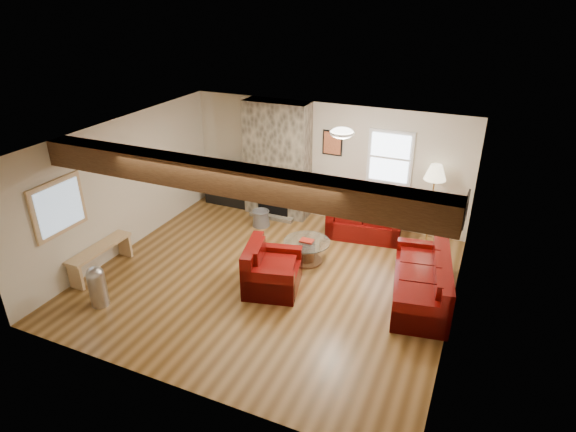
% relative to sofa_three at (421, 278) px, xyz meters
% --- Properties ---
extents(room, '(8.00, 8.00, 8.00)m').
position_rel_sofa_three_xyz_m(room, '(-2.48, -0.44, 0.86)').
color(room, brown).
rests_on(room, ground).
extents(floor, '(6.00, 6.00, 0.00)m').
position_rel_sofa_three_xyz_m(floor, '(-2.48, -0.44, -0.39)').
color(floor, brown).
rests_on(floor, ground).
extents(oak_beam, '(6.00, 0.36, 0.38)m').
position_rel_sofa_three_xyz_m(oak_beam, '(-2.48, -1.69, 1.92)').
color(oak_beam, '#341E0F').
rests_on(oak_beam, room).
extents(chimney_breast, '(1.40, 0.67, 2.50)m').
position_rel_sofa_three_xyz_m(chimney_breast, '(-3.48, 2.06, 0.83)').
color(chimney_breast, '#3C372F').
rests_on(chimney_breast, floor).
extents(back_window, '(0.90, 0.08, 1.10)m').
position_rel_sofa_three_xyz_m(back_window, '(-1.13, 2.27, 1.16)').
color(back_window, silver).
rests_on(back_window, room).
extents(hatch_window, '(0.08, 1.00, 0.90)m').
position_rel_sofa_three_xyz_m(hatch_window, '(-5.44, -1.94, 1.06)').
color(hatch_window, tan).
rests_on(hatch_window, room).
extents(ceiling_dome, '(0.40, 0.40, 0.18)m').
position_rel_sofa_three_xyz_m(ceiling_dome, '(-1.58, 0.46, 2.05)').
color(ceiling_dome, '#F1E3CD').
rests_on(ceiling_dome, room).
extents(artwork_back, '(0.42, 0.06, 0.52)m').
position_rel_sofa_three_xyz_m(artwork_back, '(-2.33, 2.27, 1.31)').
color(artwork_back, black).
rests_on(artwork_back, room).
extents(artwork_right, '(0.06, 0.55, 0.42)m').
position_rel_sofa_three_xyz_m(artwork_right, '(0.48, -0.14, 1.36)').
color(artwork_right, black).
rests_on(artwork_right, room).
extents(sofa_three, '(1.16, 2.11, 0.77)m').
position_rel_sofa_three_xyz_m(sofa_three, '(0.00, 0.00, 0.00)').
color(sofa_three, '#440504').
rests_on(sofa_three, floor).
extents(loveseat, '(1.55, 1.02, 0.77)m').
position_rel_sofa_three_xyz_m(loveseat, '(-1.42, 1.79, 0.00)').
color(loveseat, '#440504').
rests_on(loveseat, floor).
extents(armchair_red, '(1.07, 1.16, 0.80)m').
position_rel_sofa_three_xyz_m(armchair_red, '(-2.31, -0.67, 0.01)').
color(armchair_red, '#440504').
rests_on(armchair_red, floor).
extents(coffee_table, '(0.86, 0.86, 0.45)m').
position_rel_sofa_three_xyz_m(coffee_table, '(-2.11, 0.35, -0.18)').
color(coffee_table, '#482917').
rests_on(coffee_table, floor).
extents(tv_cabinet, '(1.04, 0.42, 0.52)m').
position_rel_sofa_three_xyz_m(tv_cabinet, '(-4.75, 2.09, -0.12)').
color(tv_cabinet, black).
rests_on(tv_cabinet, floor).
extents(television, '(0.75, 0.10, 0.43)m').
position_rel_sofa_three_xyz_m(television, '(-4.75, 2.09, 0.35)').
color(television, black).
rests_on(television, tv_cabinet).
extents(floor_lamp, '(0.41, 0.41, 1.61)m').
position_rel_sofa_three_xyz_m(floor_lamp, '(-0.20, 2.03, 0.99)').
color(floor_lamp, tan).
rests_on(floor_lamp, floor).
extents(pine_bench, '(0.31, 1.31, 0.49)m').
position_rel_sofa_three_xyz_m(pine_bench, '(-5.31, -1.42, -0.14)').
color(pine_bench, tan).
rests_on(pine_bench, floor).
extents(pedal_bin, '(0.31, 0.31, 0.70)m').
position_rel_sofa_three_xyz_m(pedal_bin, '(-4.63, -2.21, -0.04)').
color(pedal_bin, '#A8A8AD').
rests_on(pedal_bin, floor).
extents(coal_bucket, '(0.37, 0.37, 0.35)m').
position_rel_sofa_three_xyz_m(coal_bucket, '(-3.54, 1.34, -0.21)').
color(coal_bucket, slate).
rests_on(coal_bucket, floor).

